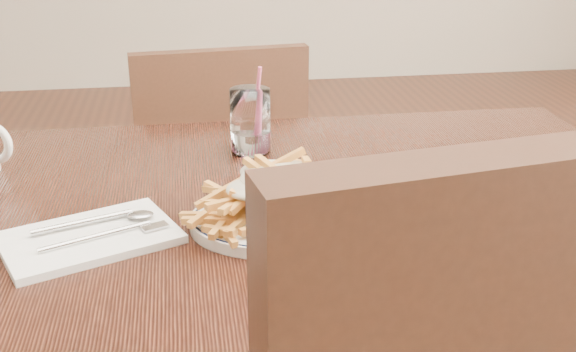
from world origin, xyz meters
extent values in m
cube|color=black|center=(0.00, 0.00, 0.73)|extent=(1.20, 0.80, 0.04)
cylinder|color=black|center=(0.55, 0.35, 0.35)|extent=(0.05, 0.05, 0.71)
cube|color=black|center=(-0.05, 0.80, 0.40)|extent=(0.43, 0.43, 0.04)
cube|color=black|center=(-0.04, 0.62, 0.63)|extent=(0.39, 0.08, 0.42)
cylinder|color=black|center=(0.09, 0.98, 0.19)|extent=(0.03, 0.03, 0.38)
cylinder|color=black|center=(-0.24, 0.95, 0.19)|extent=(0.03, 0.03, 0.38)
cylinder|color=black|center=(0.13, 0.65, 0.19)|extent=(0.03, 0.03, 0.38)
cylinder|color=black|center=(-0.20, 0.61, 0.19)|extent=(0.03, 0.03, 0.38)
torus|color=black|center=(0.01, -0.06, 0.76)|extent=(0.24, 0.24, 0.01)
ellipsoid|color=beige|center=(0.01, -0.06, 0.82)|extent=(0.20, 0.17, 0.03)
cube|color=white|center=(-0.25, -0.07, 0.76)|extent=(0.25, 0.21, 0.01)
cylinder|color=white|center=(-0.01, 0.23, 0.80)|extent=(0.07, 0.07, 0.11)
cylinder|color=white|center=(-0.01, 0.23, 0.77)|extent=(0.06, 0.06, 0.04)
cylinder|color=#FF6192|center=(0.00, 0.24, 0.83)|extent=(0.02, 0.04, 0.14)
camera|label=1|loc=(-0.12, -0.91, 1.17)|focal=45.00mm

